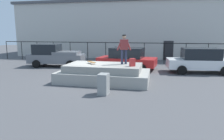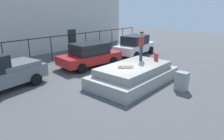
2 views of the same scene
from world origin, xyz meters
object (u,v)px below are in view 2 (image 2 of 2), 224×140
Objects in this scene: car_red_sedan_mid at (90,55)px; utility_box at (182,81)px; skateboard at (126,66)px; car_white_sedan_far at (135,45)px; backpack at (156,57)px; skateboarder at (141,44)px.

car_red_sedan_mid reaches higher than utility_box.
skateboard is at bearing 120.79° from utility_box.
skateboard is at bearing -149.05° from car_white_sedan_far.
backpack is 0.09× the size of car_red_sedan_mid.
backpack is (0.58, -0.70, -0.77)m from skateboarder.
car_red_sedan_mid is (-0.41, 4.04, -1.16)m from skateboarder.
skateboard is 0.15× the size of car_white_sedan_far.
skateboard is at bearing -108.94° from car_red_sedan_mid.
car_white_sedan_far is at bearing -2.87° from car_red_sedan_mid.
skateboarder is at bearing -91.05° from backpack.
car_red_sedan_mid is 1.00× the size of car_white_sedan_far.
car_red_sedan_mid is 6.85m from utility_box.
backpack is 6.21m from car_white_sedan_far.
backpack is 0.09× the size of car_white_sedan_far.
skateboard is 4.59m from car_red_sedan_mid.
car_white_sedan_far is (4.88, 3.77, -1.13)m from skateboarder.
skateboarder reaches higher than backpack.
car_red_sedan_mid is at bearing 95.82° from skateboarder.
car_white_sedan_far is at bearing 52.33° from utility_box.
car_white_sedan_far is (5.29, -0.27, 0.03)m from car_red_sedan_mid.
utility_box is (1.40, -2.51, -0.65)m from skateboard.
skateboarder reaches higher than skateboard.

